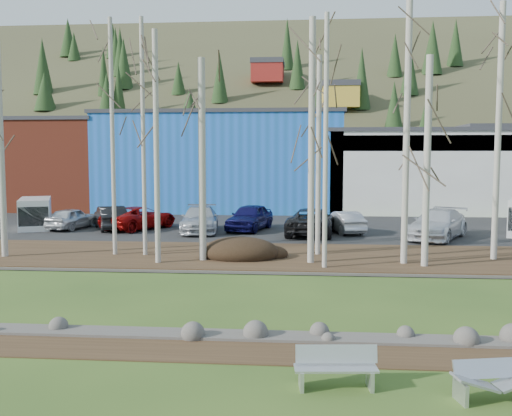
# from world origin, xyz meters

# --- Properties ---
(ground) EXTENTS (200.00, 200.00, 0.00)m
(ground) POSITION_xyz_m (0.00, 0.00, 0.00)
(ground) COLOR #2F4B1A
(ground) RESTS_ON ground
(dirt_strip) EXTENTS (80.00, 1.80, 0.03)m
(dirt_strip) POSITION_xyz_m (0.00, 2.10, 0.01)
(dirt_strip) COLOR #382616
(dirt_strip) RESTS_ON ground
(near_bank_rocks) EXTENTS (80.00, 0.80, 0.50)m
(near_bank_rocks) POSITION_xyz_m (0.00, 3.10, 0.00)
(near_bank_rocks) COLOR #47423D
(near_bank_rocks) RESTS_ON ground
(river) EXTENTS (80.00, 8.00, 0.90)m
(river) POSITION_xyz_m (0.00, 7.20, 0.00)
(river) COLOR black
(river) RESTS_ON ground
(far_bank_rocks) EXTENTS (80.00, 0.80, 0.46)m
(far_bank_rocks) POSITION_xyz_m (0.00, 11.30, 0.00)
(far_bank_rocks) COLOR #47423D
(far_bank_rocks) RESTS_ON ground
(far_bank) EXTENTS (80.00, 7.00, 0.15)m
(far_bank) POSITION_xyz_m (0.00, 14.50, 0.07)
(far_bank) COLOR #382616
(far_bank) RESTS_ON ground
(parking_lot) EXTENTS (80.00, 14.00, 0.14)m
(parking_lot) POSITION_xyz_m (0.00, 25.00, 0.07)
(parking_lot) COLOR black
(parking_lot) RESTS_ON ground
(building_brick) EXTENTS (16.32, 12.24, 7.80)m
(building_brick) POSITION_xyz_m (-24.00, 39.00, 3.91)
(building_brick) COLOR #963823
(building_brick) RESTS_ON ground
(building_blue) EXTENTS (20.40, 12.24, 8.30)m
(building_blue) POSITION_xyz_m (-6.00, 39.00, 4.16)
(building_blue) COLOR #1A59B0
(building_blue) RESTS_ON ground
(building_white) EXTENTS (18.36, 12.24, 6.80)m
(building_white) POSITION_xyz_m (12.00, 38.98, 3.41)
(building_white) COLOR beige
(building_white) RESTS_ON ground
(hillside) EXTENTS (160.00, 72.00, 35.00)m
(hillside) POSITION_xyz_m (0.00, 84.00, 17.50)
(hillside) COLOR #373520
(hillside) RESTS_ON ground
(bench_intact) EXTENTS (1.68, 0.64, 0.82)m
(bench_intact) POSITION_xyz_m (1.72, 0.17, 0.41)
(bench_intact) COLOR silver
(bench_intact) RESTS_ON ground
(bench_damaged) EXTENTS (1.73, 0.86, 0.74)m
(bench_damaged) POSITION_xyz_m (4.70, -0.14, 0.37)
(bench_damaged) COLOR silver
(bench_damaged) RESTS_ON ground
(seagull) EXTENTS (0.38, 0.20, 0.28)m
(seagull) POSITION_xyz_m (2.23, 1.72, 0.15)
(seagull) COLOR gold
(seagull) RESTS_ON ground
(dirt_mound) EXTENTS (3.43, 2.42, 0.67)m
(dirt_mound) POSITION_xyz_m (-1.74, 13.74, 0.49)
(dirt_mound) COLOR black
(dirt_mound) RESTS_ON far_bank
(birch_0) EXTENTS (0.27, 0.27, 9.42)m
(birch_0) POSITION_xyz_m (-12.25, 13.18, 4.86)
(birch_0) COLOR beige
(birch_0) RESTS_ON far_bank
(birch_1) EXTENTS (0.19, 0.19, 10.54)m
(birch_1) POSITION_xyz_m (-7.52, 14.10, 5.42)
(birch_1) COLOR beige
(birch_1) RESTS_ON far_bank
(birch_2) EXTENTS (0.31, 0.31, 8.56)m
(birch_2) POSITION_xyz_m (-3.28, 13.06, 4.43)
(birch_2) COLOR beige
(birch_2) RESTS_ON far_bank
(birch_3) EXTENTS (0.23, 0.23, 9.59)m
(birch_3) POSITION_xyz_m (-5.04, 12.29, 4.94)
(birch_3) COLOR beige
(birch_3) RESTS_ON far_bank
(birch_4) EXTENTS (0.27, 0.27, 10.09)m
(birch_4) POSITION_xyz_m (1.34, 12.87, 5.19)
(birch_4) COLOR beige
(birch_4) RESTS_ON far_bank
(birch_5) EXTENTS (0.23, 0.23, 8.92)m
(birch_5) POSITION_xyz_m (1.68, 14.94, 4.61)
(birch_5) COLOR beige
(birch_5) RESTS_ON far_bank
(birch_6) EXTENTS (0.19, 0.19, 10.00)m
(birch_6) POSITION_xyz_m (1.89, 11.84, 5.15)
(birch_6) COLOR beige
(birch_6) RESTS_ON far_bank
(birch_7) EXTENTS (0.27, 0.27, 10.70)m
(birch_7) POSITION_xyz_m (5.22, 13.01, 5.50)
(birch_7) COLOR beige
(birch_7) RESTS_ON far_bank
(birch_8) EXTENTS (0.28, 0.28, 8.43)m
(birch_8) POSITION_xyz_m (5.95, 12.47, 4.36)
(birch_8) COLOR beige
(birch_8) RESTS_ON far_bank
(birch_9) EXTENTS (0.26, 0.26, 10.91)m
(birch_9) POSITION_xyz_m (9.28, 14.34, 5.60)
(birch_9) COLOR beige
(birch_9) RESTS_ON far_bank
(birch_10) EXTENTS (0.19, 0.19, 10.54)m
(birch_10) POSITION_xyz_m (-6.11, 14.10, 5.42)
(birch_10) COLOR beige
(birch_10) RESTS_ON far_bank
(car_0) EXTENTS (2.27, 4.10, 1.32)m
(car_0) POSITION_xyz_m (-13.21, 22.81, 0.80)
(car_0) COLOR silver
(car_0) RESTS_ON parking_lot
(car_1) EXTENTS (3.37, 4.61, 1.45)m
(car_1) POSITION_xyz_m (-10.76, 22.85, 0.86)
(car_1) COLOR black
(car_1) RESTS_ON parking_lot
(car_2) EXTENTS (4.37, 5.57, 1.41)m
(car_2) POSITION_xyz_m (-9.03, 23.12, 0.84)
(car_2) COLOR #920908
(car_2) RESTS_ON parking_lot
(car_3) EXTENTS (2.75, 5.41, 1.50)m
(car_3) POSITION_xyz_m (-5.10, 22.17, 0.89)
(car_3) COLOR #AFB2B7
(car_3) RESTS_ON parking_lot
(car_4) EXTENTS (2.91, 4.94, 1.58)m
(car_4) POSITION_xyz_m (-2.23, 23.16, 0.93)
(car_4) COLOR #110F4A
(car_4) RESTS_ON parking_lot
(car_5) EXTENTS (2.37, 4.09, 1.27)m
(car_5) POSITION_xyz_m (3.40, 22.50, 0.78)
(car_5) COLOR silver
(car_5) RESTS_ON parking_lot
(car_6) EXTENTS (3.09, 5.70, 1.52)m
(car_6) POSITION_xyz_m (1.48, 21.54, 0.90)
(car_6) COLOR black
(car_6) RESTS_ON parking_lot
(car_7) EXTENTS (4.55, 5.85, 1.58)m
(car_7) POSITION_xyz_m (8.29, 20.55, 0.93)
(car_7) COLOR silver
(car_7) RESTS_ON parking_lot
(van_grey) EXTENTS (3.30, 4.60, 1.86)m
(van_grey) POSITION_xyz_m (-15.59, 22.93, 1.07)
(van_grey) COLOR silver
(van_grey) RESTS_ON parking_lot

